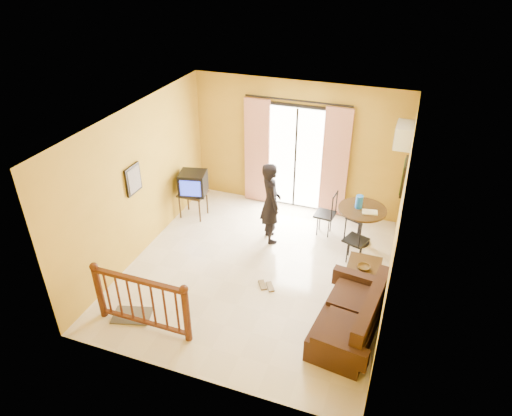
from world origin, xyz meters
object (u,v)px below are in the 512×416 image
(dining_table, at_px, (362,216))
(coffee_table, at_px, (362,278))
(standing_person, at_px, (271,203))
(television, at_px, (193,183))
(sofa, at_px, (352,319))

(dining_table, bearing_deg, coffee_table, -80.00)
(standing_person, bearing_deg, dining_table, -106.95)
(dining_table, bearing_deg, television, -176.66)
(sofa, bearing_deg, television, 155.62)
(coffee_table, xyz_separation_m, sofa, (0.00, -1.03, 0.01))
(sofa, xyz_separation_m, standing_person, (-1.94, 2.02, 0.52))
(sofa, bearing_deg, dining_table, 103.28)
(dining_table, height_order, coffee_table, dining_table)
(television, relative_size, dining_table, 0.68)
(sofa, bearing_deg, standing_person, 141.12)
(television, relative_size, standing_person, 0.38)
(coffee_table, bearing_deg, standing_person, 152.90)
(television, distance_m, dining_table, 3.47)
(dining_table, distance_m, standing_person, 1.76)
(coffee_table, height_order, sofa, sofa)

